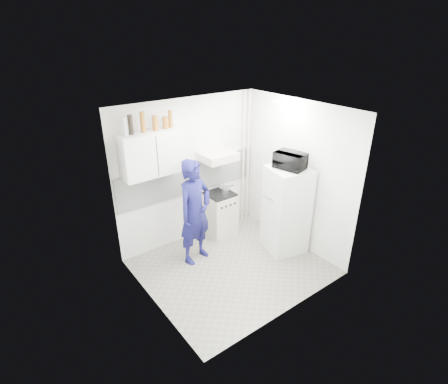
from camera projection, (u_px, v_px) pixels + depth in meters
floor at (232, 267)px, 5.82m from camera, size 2.80×2.80×0.00m
ceiling at (234, 110)px, 4.71m from camera, size 2.80×2.80×0.00m
wall_back at (189, 172)px, 6.17m from camera, size 2.80×0.00×2.80m
wall_left at (148, 225)px, 4.50m from camera, size 0.00×2.60×2.60m
wall_right at (296, 175)px, 6.03m from camera, size 0.00×2.60×2.60m
person at (195, 212)px, 5.66m from camera, size 0.74×0.58×1.80m
stove at (220, 214)px, 6.63m from camera, size 0.51×0.51×0.81m
fridge at (286, 210)px, 6.02m from camera, size 0.77×0.77×1.53m
stove_top at (220, 194)px, 6.46m from camera, size 0.49×0.49×0.03m
saucepan at (224, 189)px, 6.48m from camera, size 0.18×0.18×0.10m
microwave at (290, 161)px, 5.63m from camera, size 0.55×0.43×0.27m
bottle_a at (125, 126)px, 4.98m from camera, size 0.06×0.06×0.27m
bottle_b at (131, 125)px, 5.03m from camera, size 0.07×0.07×0.29m
bottle_c at (143, 122)px, 5.13m from camera, size 0.07×0.07×0.31m
canister_a at (155, 123)px, 5.25m from camera, size 0.09×0.09×0.22m
canister_b at (165, 123)px, 5.36m from camera, size 0.09×0.09×0.18m
bottle_e at (170, 119)px, 5.39m from camera, size 0.07×0.07×0.26m
upper_cabinet at (152, 153)px, 5.40m from camera, size 1.00×0.35×0.70m
range_hood at (218, 156)px, 6.12m from camera, size 0.60×0.50×0.14m
backsplash at (190, 178)px, 6.20m from camera, size 2.74×0.03×0.60m
pipe_a at (248, 158)px, 6.82m from camera, size 0.05×0.05×2.60m
pipe_b at (243, 160)px, 6.75m from camera, size 0.04×0.04×2.60m
ceiling_spot_fixture at (276, 102)px, 5.41m from camera, size 0.10×0.10×0.02m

